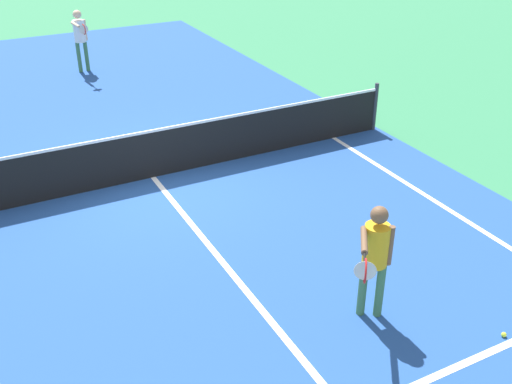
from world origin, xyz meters
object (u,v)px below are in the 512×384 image
object	(u,v)px
net	(151,154)
player_far	(80,34)
player_near	(375,251)
tennis_ball_mid_court	(504,335)

from	to	relation	value
net	player_far	distance (m)	7.37
player_near	player_far	distance (m)	12.51
player_near	tennis_ball_mid_court	size ratio (longest dim) A/B	24.65
net	player_far	size ratio (longest dim) A/B	6.03
player_near	tennis_ball_mid_court	xyz separation A→B (m)	(1.26, -1.12, -0.98)
player_near	player_far	xyz separation A→B (m)	(-0.72, 12.49, 0.07)
player_far	tennis_ball_mid_court	bearing A→B (deg)	-81.71
player_far	net	bearing A→B (deg)	-93.68
player_near	net	bearing A→B (deg)	103.04
tennis_ball_mid_court	player_near	bearing A→B (deg)	138.38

